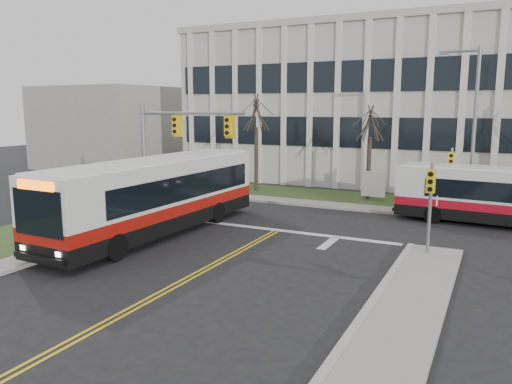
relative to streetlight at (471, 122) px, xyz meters
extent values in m
plane|color=black|center=(-8.03, -16.20, -5.19)|extent=(120.00, 120.00, 0.00)
cube|color=#9E9B93|center=(-3.03, -1.00, -5.12)|extent=(44.00, 1.60, 0.14)
cube|color=#2F491F|center=(-3.03, 1.80, -5.13)|extent=(44.00, 5.00, 0.12)
cube|color=beige|center=(-3.03, 13.80, 0.81)|extent=(40.00, 16.00, 12.00)
cube|color=#9E9B93|center=(-34.03, 9.80, -1.19)|extent=(12.00, 12.00, 8.00)
cylinder|color=slate|center=(-15.33, -9.00, -2.09)|extent=(0.22, 0.22, 6.20)
cylinder|color=slate|center=(-12.33, -9.00, 0.51)|extent=(6.00, 0.16, 0.16)
cube|color=yellow|center=(-13.13, -9.15, -0.09)|extent=(0.34, 0.24, 0.92)
cube|color=yellow|center=(-10.13, -9.15, -0.09)|extent=(0.34, 0.24, 0.92)
cylinder|color=slate|center=(-0.83, -9.20, -3.29)|extent=(0.14, 0.14, 3.80)
cube|color=yellow|center=(-0.83, -9.40, -2.09)|extent=(0.34, 0.24, 0.92)
cylinder|color=slate|center=(-0.83, -0.70, -3.29)|extent=(0.14, 0.14, 3.80)
cube|color=yellow|center=(-0.83, -0.90, -2.09)|extent=(0.34, 0.24, 0.92)
cylinder|color=slate|center=(0.17, 0.00, -0.59)|extent=(0.20, 0.20, 9.20)
cylinder|color=slate|center=(-0.73, 0.00, 3.81)|extent=(1.80, 0.14, 0.14)
cube|color=slate|center=(-1.63, 0.00, 3.76)|extent=(0.50, 0.25, 0.18)
cylinder|color=slate|center=(-6.13, 1.30, -4.69)|extent=(0.08, 0.08, 1.00)
cylinder|color=slate|center=(-4.93, 1.30, -4.69)|extent=(0.08, 0.08, 1.00)
cube|color=white|center=(-5.53, 1.30, -3.99)|extent=(1.50, 0.12, 1.60)
cylinder|color=#42352B|center=(-14.03, 1.80, -2.88)|extent=(0.28, 0.28, 4.62)
cylinder|color=#42352B|center=(-6.03, 2.00, -3.15)|extent=(0.28, 0.28, 4.09)
camera|label=1|loc=(1.57, -29.94, 0.77)|focal=35.00mm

